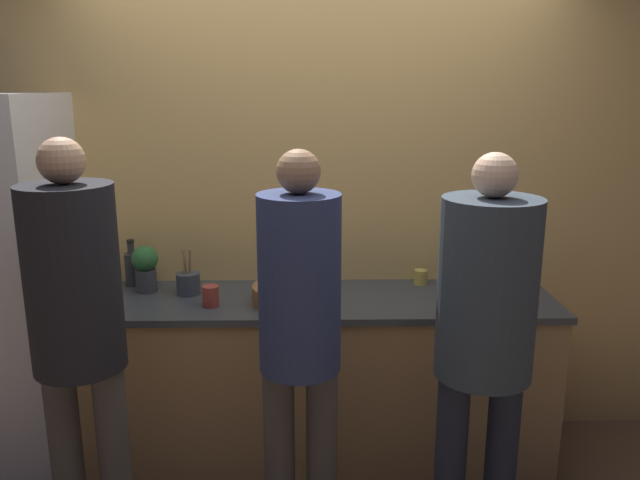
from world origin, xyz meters
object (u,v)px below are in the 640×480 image
bottle_dark (132,267)px  cup_yellow (421,277)px  person_right (485,323)px  fruit_bowl (290,294)px  cup_red (211,296)px  person_center (300,325)px  utensil_crock (188,283)px  person_left (77,317)px  potted_plant (145,267)px

bottle_dark → cup_yellow: bearing=-0.5°
person_right → bottle_dark: bearing=149.7°
fruit_bowl → bottle_dark: size_ratio=1.50×
cup_red → cup_yellow: bearing=16.9°
person_center → utensil_crock: 0.94m
utensil_crock → person_right: bearing=-31.4°
person_center → bottle_dark: bearing=135.7°
person_left → potted_plant: person_left is taller
utensil_crock → cup_yellow: size_ratio=3.02×
person_right → cup_red: 1.32m
potted_plant → person_center: bearing=-43.9°
person_left → fruit_bowl: person_left is taller
person_right → cup_red: person_right is taller
person_center → utensil_crock: size_ratio=7.04×
person_left → bottle_dark: bearing=92.6°
fruit_bowl → utensil_crock: bearing=165.2°
cup_red → potted_plant: 0.44m
person_left → cup_red: size_ratio=17.02×
person_left → cup_red: bearing=53.3°
person_center → person_right: size_ratio=1.00×
person_right → cup_red: size_ratio=16.49×
bottle_dark → potted_plant: bottle_dark is taller
person_left → cup_yellow: bearing=30.9°
bottle_dark → cup_red: (0.47, -0.34, -0.05)m
person_center → cup_yellow: size_ratio=21.25×
person_right → potted_plant: (-1.53, 0.84, -0.01)m
person_right → bottle_dark: size_ratio=6.75×
utensil_crock → bottle_dark: 0.36m
utensil_crock → person_left: bearing=-110.6°
person_left → utensil_crock: size_ratio=7.24×
utensil_crock → potted_plant: (-0.23, 0.05, 0.07)m
cup_red → potted_plant: potted_plant is taller
cup_yellow → person_right: bearing=-84.9°
fruit_bowl → cup_red: fruit_bowl is taller
person_left → fruit_bowl: (0.81, 0.62, -0.12)m
utensil_crock → cup_yellow: bearing=6.7°
person_center → fruit_bowl: size_ratio=4.52×
cup_yellow → person_left: bearing=-149.1°
person_center → bottle_dark: (-0.91, 0.89, -0.02)m
person_left → person_center: bearing=1.7°
utensil_crock → person_center: bearing=-51.4°
utensil_crock → cup_red: utensil_crock is taller
person_center → bottle_dark: size_ratio=6.78×
person_left → utensil_crock: person_left is taller
bottle_dark → potted_plant: bearing=-47.4°
cup_red → person_center: bearing=-51.1°
person_center → cup_yellow: 1.09m
fruit_bowl → cup_red: bearing=-173.4°
person_left → bottle_dark: size_ratio=6.97×
person_center → potted_plant: person_center is taller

